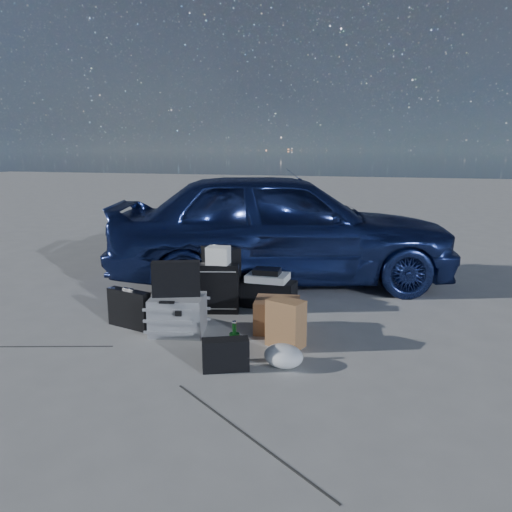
{
  "coord_description": "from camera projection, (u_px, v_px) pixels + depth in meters",
  "views": [
    {
      "loc": [
        1.8,
        -3.82,
        1.7
      ],
      "look_at": [
        0.34,
        0.85,
        0.67
      ],
      "focal_mm": 35.0,
      "sensor_mm": 36.0,
      "label": 1
    }
  ],
  "objects": [
    {
      "name": "suitcase_right",
      "position": [
        218.0,
        288.0,
        5.31
      ],
      "size": [
        0.47,
        0.28,
        0.53
      ],
      "primitive_type": "cube",
      "rotation": [
        0.0,
        0.0,
        0.28
      ],
      "color": "black",
      "rests_on": "ground"
    },
    {
      "name": "messenger_bag",
      "position": [
        226.0,
        355.0,
        3.93
      ],
      "size": [
        0.39,
        0.28,
        0.26
      ],
      "primitive_type": "cube",
      "rotation": [
        0.0,
        0.0,
        0.44
      ],
      "color": "black",
      "rests_on": "ground"
    },
    {
      "name": "duffel_bag",
      "position": [
        268.0,
        294.0,
        5.51
      ],
      "size": [
        0.61,
        0.29,
        0.3
      ],
      "primitive_type": "cube",
      "rotation": [
        0.0,
        0.0,
        -0.06
      ],
      "color": "black",
      "rests_on": "ground"
    },
    {
      "name": "flat_box_black",
      "position": [
        267.0,
        271.0,
        5.45
      ],
      "size": [
        0.3,
        0.22,
        0.06
      ],
      "primitive_type": "cube",
      "rotation": [
        0.0,
        0.0,
        0.05
      ],
      "color": "black",
      "rests_on": "flat_box_white"
    },
    {
      "name": "cardboard_box",
      "position": [
        277.0,
        315.0,
        4.78
      ],
      "size": [
        0.47,
        0.43,
        0.31
      ],
      "primitive_type": "cube",
      "rotation": [
        0.0,
        0.0,
        0.17
      ],
      "color": "#956241",
      "rests_on": "ground"
    },
    {
      "name": "green_bottle",
      "position": [
        234.0,
        342.0,
        4.08
      ],
      "size": [
        0.09,
        0.09,
        0.33
      ],
      "primitive_type": "cylinder",
      "rotation": [
        0.0,
        0.0,
        -0.04
      ],
      "color": "black",
      "rests_on": "ground"
    },
    {
      "name": "ground",
      "position": [
        192.0,
        346.0,
        4.44
      ],
      "size": [
        60.0,
        60.0,
        0.0
      ],
      "primitive_type": "plane",
      "color": "#9D9C98",
      "rests_on": "ground"
    },
    {
      "name": "kraft_bag",
      "position": [
        286.0,
        323.0,
        4.4
      ],
      "size": [
        0.36,
        0.28,
        0.42
      ],
      "primitive_type": "cube",
      "rotation": [
        0.0,
        0.0,
        -0.33
      ],
      "color": "#946140",
      "rests_on": "ground"
    },
    {
      "name": "laptop_bag",
      "position": [
        176.0,
        279.0,
        4.68
      ],
      "size": [
        0.45,
        0.27,
        0.33
      ],
      "primitive_type": "cube",
      "rotation": [
        0.0,
        0.0,
        0.39
      ],
      "color": "black",
      "rests_on": "pelican_case"
    },
    {
      "name": "car",
      "position": [
        281.0,
        227.0,
        6.43
      ],
      "size": [
        4.68,
        3.08,
        1.48
      ],
      "primitive_type": "imported",
      "rotation": [
        0.0,
        0.0,
        1.91
      ],
      "color": "navy",
      "rests_on": "ground"
    },
    {
      "name": "white_carton",
      "position": [
        218.0,
        255.0,
        5.24
      ],
      "size": [
        0.25,
        0.21,
        0.19
      ],
      "primitive_type": "cube",
      "rotation": [
        0.0,
        0.0,
        0.12
      ],
      "color": "white",
      "rests_on": "suitcase_right"
    },
    {
      "name": "flat_box_white",
      "position": [
        268.0,
        277.0,
        5.48
      ],
      "size": [
        0.44,
        0.34,
        0.08
      ],
      "primitive_type": "cube",
      "rotation": [
        0.0,
        0.0,
        0.01
      ],
      "color": "white",
      "rests_on": "duffel_bag"
    },
    {
      "name": "suitcase_left",
      "position": [
        219.0,
        275.0,
        5.61
      ],
      "size": [
        0.54,
        0.36,
        0.66
      ],
      "primitive_type": "cube",
      "rotation": [
        0.0,
        0.0,
        -0.4
      ],
      "color": "black",
      "rests_on": "ground"
    },
    {
      "name": "briefcase",
      "position": [
        129.0,
        309.0,
        4.88
      ],
      "size": [
        0.49,
        0.22,
        0.38
      ],
      "primitive_type": "cube",
      "rotation": [
        0.0,
        0.0,
        -0.24
      ],
      "color": "black",
      "rests_on": "ground"
    },
    {
      "name": "plastic_bag",
      "position": [
        283.0,
        356.0,
        4.0
      ],
      "size": [
        0.41,
        0.38,
        0.18
      ],
      "primitive_type": "ellipsoid",
      "rotation": [
        0.0,
        0.0,
        -0.37
      ],
      "color": "silver",
      "rests_on": "ground"
    },
    {
      "name": "pelican_case",
      "position": [
        178.0,
        315.0,
        4.73
      ],
      "size": [
        0.57,
        0.5,
        0.36
      ],
      "primitive_type": "cube",
      "rotation": [
        0.0,
        0.0,
        0.23
      ],
      "color": "gray",
      "rests_on": "ground"
    }
  ]
}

